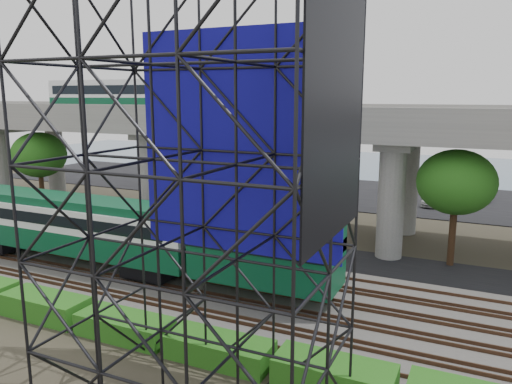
% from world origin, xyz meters
% --- Properties ---
extents(ground, '(140.00, 140.00, 0.00)m').
position_xyz_m(ground, '(0.00, 0.00, 0.00)').
color(ground, '#474233').
rests_on(ground, ground).
extents(ballast_bed, '(90.00, 12.00, 0.20)m').
position_xyz_m(ballast_bed, '(0.00, 2.00, 0.10)').
color(ballast_bed, slate).
rests_on(ballast_bed, ground).
extents(service_road, '(90.00, 5.00, 0.08)m').
position_xyz_m(service_road, '(0.00, 10.50, 0.04)').
color(service_road, black).
rests_on(service_road, ground).
extents(parking_lot, '(90.00, 18.00, 0.08)m').
position_xyz_m(parking_lot, '(0.00, 34.00, 0.04)').
color(parking_lot, black).
rests_on(parking_lot, ground).
extents(harbor_water, '(140.00, 40.00, 0.03)m').
position_xyz_m(harbor_water, '(0.00, 56.00, 0.01)').
color(harbor_water, slate).
rests_on(harbor_water, ground).
extents(rail_tracks, '(90.00, 9.52, 0.16)m').
position_xyz_m(rail_tracks, '(0.00, 2.00, 0.28)').
color(rail_tracks, '#472D1E').
rests_on(rail_tracks, ballast_bed).
extents(commuter_train, '(29.30, 3.06, 4.30)m').
position_xyz_m(commuter_train, '(-6.54, 2.00, 2.88)').
color(commuter_train, black).
rests_on(commuter_train, rail_tracks).
extents(overpass, '(80.00, 12.00, 12.40)m').
position_xyz_m(overpass, '(-1.25, 16.00, 8.21)').
color(overpass, '#9E9B93').
rests_on(overpass, ground).
extents(scaffold_tower, '(9.36, 6.36, 15.00)m').
position_xyz_m(scaffold_tower, '(7.29, -7.98, 7.47)').
color(scaffold_tower, black).
rests_on(scaffold_tower, ground).
extents(hedge_strip, '(34.60, 1.80, 1.20)m').
position_xyz_m(hedge_strip, '(1.01, -4.30, 0.56)').
color(hedge_strip, '#1E6015').
rests_on(hedge_strip, ground).
extents(trees, '(40.94, 16.94, 7.69)m').
position_xyz_m(trees, '(-4.67, 16.17, 5.57)').
color(trees, '#382314').
rests_on(trees, ground).
extents(suv, '(6.03, 3.58, 1.57)m').
position_xyz_m(suv, '(-14.80, 10.29, 0.87)').
color(suv, black).
rests_on(suv, service_road).
extents(parked_cars, '(37.31, 9.52, 1.27)m').
position_xyz_m(parked_cars, '(0.14, 33.45, 0.68)').
color(parked_cars, silver).
rests_on(parked_cars, parking_lot).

